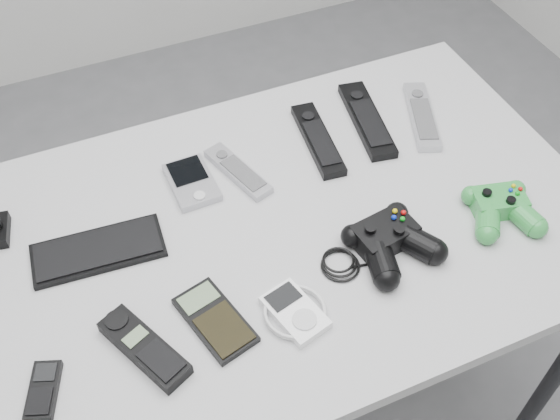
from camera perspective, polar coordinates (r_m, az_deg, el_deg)
name	(u,v)px	position (r m, az deg, el deg)	size (l,w,h in m)	color
floor	(286,395)	(1.93, 0.55, -15.80)	(3.50, 3.50, 0.00)	slate
desk	(288,245)	(1.29, 0.66, -3.07)	(1.19, 0.76, 0.79)	#B0B0B3
pda_keyboard	(98,250)	(1.23, -15.56, -3.38)	(0.24, 0.10, 0.01)	black
pda	(192,182)	(1.31, -7.70, 2.46)	(0.08, 0.13, 0.02)	#A4A3AB
remote_silver_a	(238,171)	(1.32, -3.70, 3.43)	(0.04, 0.17, 0.02)	#A4A3AB
remote_black_a	(318,139)	(1.38, 3.32, 6.20)	(0.05, 0.22, 0.02)	black
remote_black_b	(367,119)	(1.44, 7.57, 7.85)	(0.06, 0.24, 0.02)	black
remote_silver_b	(422,115)	(1.47, 12.25, 8.05)	(0.05, 0.21, 0.02)	#B5B5BC
mobile_phone	(43,390)	(1.10, -19.92, -14.52)	(0.04, 0.10, 0.02)	black
cordless_handset	(144,347)	(1.09, -11.74, -11.63)	(0.05, 0.17, 0.03)	black
calculator	(215,320)	(1.11, -5.68, -9.48)	(0.08, 0.15, 0.02)	black
mp3_player	(295,312)	(1.11, 1.31, -8.84)	(0.11, 0.11, 0.02)	white
controller_black	(390,239)	(1.19, 9.56, -2.53)	(0.27, 0.17, 0.05)	black
controller_green	(502,206)	(1.30, 18.74, 0.29)	(0.14, 0.15, 0.05)	#227E25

